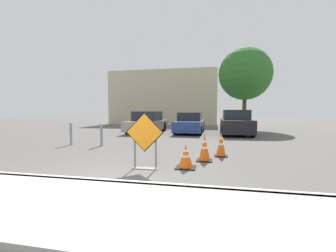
{
  "coord_description": "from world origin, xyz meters",
  "views": [
    {
      "loc": [
        2.19,
        -3.92,
        1.46
      ],
      "look_at": [
        -0.35,
        8.26,
        0.66
      ],
      "focal_mm": 24.0,
      "sensor_mm": 36.0,
      "label": 1
    }
  ],
  "objects_px": {
    "traffic_cone_third": "(221,144)",
    "bollard_nearest": "(101,134)",
    "parked_car_nearest": "(147,123)",
    "traffic_cone_second": "(205,148)",
    "road_closed_sign": "(145,138)",
    "bollard_second": "(71,133)",
    "parked_car_second": "(190,123)",
    "traffic_cone_nearest": "(186,157)",
    "parked_car_third": "(236,123)"
  },
  "relations": [
    {
      "from": "bollard_nearest",
      "to": "parked_car_third",
      "type": "bearing_deg",
      "value": 45.04
    },
    {
      "from": "traffic_cone_nearest",
      "to": "bollard_nearest",
      "type": "distance_m",
      "value": 5.0
    },
    {
      "from": "road_closed_sign",
      "to": "parked_car_nearest",
      "type": "distance_m",
      "value": 10.16
    },
    {
      "from": "road_closed_sign",
      "to": "parked_car_third",
      "type": "height_order",
      "value": "parked_car_third"
    },
    {
      "from": "parked_car_third",
      "to": "parked_car_second",
      "type": "bearing_deg",
      "value": -14.21
    },
    {
      "from": "bollard_nearest",
      "to": "bollard_second",
      "type": "distance_m",
      "value": 1.46
    },
    {
      "from": "bollard_second",
      "to": "parked_car_nearest",
      "type": "bearing_deg",
      "value": 76.65
    },
    {
      "from": "traffic_cone_nearest",
      "to": "traffic_cone_second",
      "type": "bearing_deg",
      "value": 65.3
    },
    {
      "from": "parked_car_nearest",
      "to": "bollard_nearest",
      "type": "xyz_separation_m",
      "value": [
        -0.06,
        -6.4,
        -0.17
      ]
    },
    {
      "from": "bollard_nearest",
      "to": "traffic_cone_second",
      "type": "bearing_deg",
      "value": -24.89
    },
    {
      "from": "traffic_cone_third",
      "to": "bollard_nearest",
      "type": "height_order",
      "value": "bollard_nearest"
    },
    {
      "from": "traffic_cone_nearest",
      "to": "traffic_cone_second",
      "type": "relative_size",
      "value": 0.78
    },
    {
      "from": "parked_car_third",
      "to": "bollard_nearest",
      "type": "xyz_separation_m",
      "value": [
        -6.03,
        -6.04,
        -0.21
      ]
    },
    {
      "from": "traffic_cone_second",
      "to": "traffic_cone_third",
      "type": "distance_m",
      "value": 0.95
    },
    {
      "from": "road_closed_sign",
      "to": "traffic_cone_second",
      "type": "distance_m",
      "value": 1.97
    },
    {
      "from": "parked_car_nearest",
      "to": "bollard_nearest",
      "type": "distance_m",
      "value": 6.4
    },
    {
      "from": "traffic_cone_second",
      "to": "bollard_nearest",
      "type": "height_order",
      "value": "bollard_nearest"
    },
    {
      "from": "road_closed_sign",
      "to": "traffic_cone_third",
      "type": "bearing_deg",
      "value": 47.25
    },
    {
      "from": "parked_car_second",
      "to": "parked_car_third",
      "type": "distance_m",
      "value": 3.07
    },
    {
      "from": "traffic_cone_second",
      "to": "parked_car_nearest",
      "type": "distance_m",
      "value": 9.52
    },
    {
      "from": "traffic_cone_second",
      "to": "bollard_nearest",
      "type": "distance_m",
      "value": 4.88
    },
    {
      "from": "parked_car_nearest",
      "to": "parked_car_second",
      "type": "distance_m",
      "value": 3.0
    },
    {
      "from": "traffic_cone_nearest",
      "to": "bollard_second",
      "type": "height_order",
      "value": "bollard_second"
    },
    {
      "from": "parked_car_third",
      "to": "bollard_second",
      "type": "xyz_separation_m",
      "value": [
        -7.49,
        -6.04,
        -0.19
      ]
    },
    {
      "from": "traffic_cone_nearest",
      "to": "parked_car_second",
      "type": "bearing_deg",
      "value": 95.53
    },
    {
      "from": "traffic_cone_nearest",
      "to": "parked_car_second",
      "type": "xyz_separation_m",
      "value": [
        -0.94,
        9.75,
        0.35
      ]
    },
    {
      "from": "road_closed_sign",
      "to": "traffic_cone_second",
      "type": "bearing_deg",
      "value": 41.66
    },
    {
      "from": "traffic_cone_third",
      "to": "parked_car_second",
      "type": "relative_size",
      "value": 0.18
    },
    {
      "from": "bollard_nearest",
      "to": "bollard_second",
      "type": "xyz_separation_m",
      "value": [
        -1.46,
        0.0,
        0.02
      ]
    },
    {
      "from": "traffic_cone_third",
      "to": "bollard_second",
      "type": "bearing_deg",
      "value": 168.98
    },
    {
      "from": "road_closed_sign",
      "to": "parked_car_second",
      "type": "height_order",
      "value": "road_closed_sign"
    },
    {
      "from": "traffic_cone_nearest",
      "to": "bollard_nearest",
      "type": "relative_size",
      "value": 0.65
    },
    {
      "from": "parked_car_second",
      "to": "bollard_second",
      "type": "bearing_deg",
      "value": 56.7
    },
    {
      "from": "traffic_cone_third",
      "to": "bollard_nearest",
      "type": "xyz_separation_m",
      "value": [
        -4.92,
        1.24,
        0.11
      ]
    },
    {
      "from": "road_closed_sign",
      "to": "bollard_second",
      "type": "distance_m",
      "value": 5.56
    },
    {
      "from": "parked_car_second",
      "to": "parked_car_nearest",
      "type": "bearing_deg",
      "value": 7.1
    },
    {
      "from": "parked_car_third",
      "to": "bollard_second",
      "type": "relative_size",
      "value": 4.05
    },
    {
      "from": "road_closed_sign",
      "to": "bollard_nearest",
      "type": "xyz_separation_m",
      "value": [
        -2.99,
        3.33,
        -0.29
      ]
    },
    {
      "from": "traffic_cone_second",
      "to": "bollard_second",
      "type": "height_order",
      "value": "bollard_second"
    },
    {
      "from": "road_closed_sign",
      "to": "parked_car_nearest",
      "type": "relative_size",
      "value": 0.32
    },
    {
      "from": "traffic_cone_nearest",
      "to": "traffic_cone_third",
      "type": "xyz_separation_m",
      "value": [
        0.93,
        1.76,
        0.1
      ]
    },
    {
      "from": "parked_car_nearest",
      "to": "parked_car_second",
      "type": "bearing_deg",
      "value": -171.0
    },
    {
      "from": "traffic_cone_second",
      "to": "traffic_cone_nearest",
      "type": "bearing_deg",
      "value": -114.7
    },
    {
      "from": "traffic_cone_nearest",
      "to": "parked_car_third",
      "type": "xyz_separation_m",
      "value": [
        2.04,
        9.04,
        0.42
      ]
    },
    {
      "from": "road_closed_sign",
      "to": "parked_car_nearest",
      "type": "height_order",
      "value": "parked_car_nearest"
    },
    {
      "from": "traffic_cone_third",
      "to": "parked_car_third",
      "type": "distance_m",
      "value": 7.37
    },
    {
      "from": "parked_car_third",
      "to": "road_closed_sign",
      "type": "bearing_deg",
      "value": 71.19
    },
    {
      "from": "parked_car_third",
      "to": "traffic_cone_second",
      "type": "bearing_deg",
      "value": 77.96
    },
    {
      "from": "bollard_nearest",
      "to": "parked_car_nearest",
      "type": "bearing_deg",
      "value": 89.44
    },
    {
      "from": "traffic_cone_nearest",
      "to": "parked_car_third",
      "type": "height_order",
      "value": "parked_car_third"
    }
  ]
}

